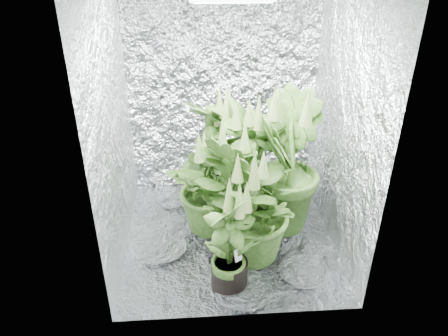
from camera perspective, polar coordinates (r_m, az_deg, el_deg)
ground at (r=3.52m, az=0.70°, el=-8.92°), size 1.60×1.60×0.00m
walls at (r=3.00m, az=0.82°, el=6.21°), size 1.62×1.62×2.00m
plant_a at (r=3.37m, az=-1.37°, el=-2.29°), size 0.73×0.73×0.88m
plant_b at (r=3.49m, az=2.96°, el=0.55°), size 0.74×0.74×1.08m
plant_c at (r=3.37m, az=7.91°, el=0.40°), size 0.76×0.76×1.21m
plant_d at (r=3.56m, az=-1.21°, el=1.04°), size 0.78×0.78×1.09m
plant_e at (r=3.04m, az=3.52°, el=-5.87°), size 0.88×0.88×0.91m
plant_f at (r=2.86m, az=0.74°, el=-9.95°), size 0.55×0.55×0.83m
plant_g at (r=3.19m, az=1.30°, el=-3.07°), size 0.60×0.60×1.02m
circulation_fan at (r=3.85m, az=8.89°, el=-2.61°), size 0.18×0.34×0.39m
plant_label at (r=2.89m, az=1.85°, el=-11.31°), size 0.06×0.05×0.08m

